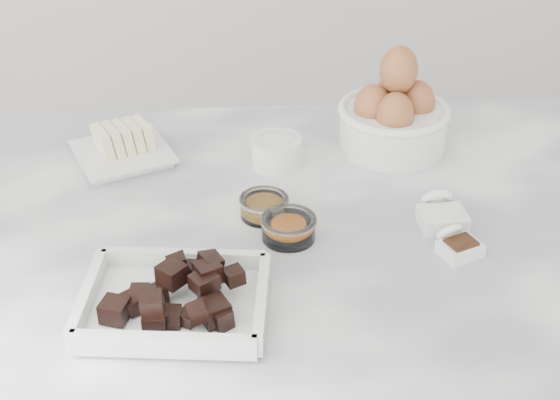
# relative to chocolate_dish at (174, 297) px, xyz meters

# --- Properties ---
(marble_slab) EXTENTS (1.20, 0.80, 0.04)m
(marble_slab) POSITION_rel_chocolate_dish_xyz_m (0.11, 0.14, -0.04)
(marble_slab) COLOR white
(marble_slab) RESTS_ON cabinet
(chocolate_dish) EXTENTS (0.23, 0.18, 0.06)m
(chocolate_dish) POSITION_rel_chocolate_dish_xyz_m (0.00, 0.00, 0.00)
(chocolate_dish) COLOR white
(chocolate_dish) RESTS_ON marble_slab
(butter_plate) EXTENTS (0.18, 0.18, 0.06)m
(butter_plate) POSITION_rel_chocolate_dish_xyz_m (-0.10, 0.37, -0.00)
(butter_plate) COLOR white
(butter_plate) RESTS_ON marble_slab
(sugar_ramekin) EXTENTS (0.08, 0.08, 0.05)m
(sugar_ramekin) POSITION_rel_chocolate_dish_xyz_m (0.14, 0.33, 0.00)
(sugar_ramekin) COLOR white
(sugar_ramekin) RESTS_ON marble_slab
(egg_bowl) EXTENTS (0.18, 0.18, 0.17)m
(egg_bowl) POSITION_rel_chocolate_dish_xyz_m (0.32, 0.38, 0.03)
(egg_bowl) COLOR white
(egg_bowl) RESTS_ON marble_slab
(honey_bowl) EXTENTS (0.07, 0.07, 0.03)m
(honey_bowl) POSITION_rel_chocolate_dish_xyz_m (0.11, 0.20, -0.01)
(honey_bowl) COLOR white
(honey_bowl) RESTS_ON marble_slab
(zest_bowl) EXTENTS (0.07, 0.07, 0.03)m
(zest_bowl) POSITION_rel_chocolate_dish_xyz_m (0.14, 0.14, -0.01)
(zest_bowl) COLOR white
(zest_bowl) RESTS_ON marble_slab
(vanilla_spoon) EXTENTS (0.06, 0.07, 0.04)m
(vanilla_spoon) POSITION_rel_chocolate_dish_xyz_m (0.35, 0.10, -0.01)
(vanilla_spoon) COLOR white
(vanilla_spoon) RESTS_ON marble_slab
(salt_spoon) EXTENTS (0.06, 0.08, 0.05)m
(salt_spoon) POSITION_rel_chocolate_dish_xyz_m (0.35, 0.16, -0.01)
(salt_spoon) COLOR white
(salt_spoon) RESTS_ON marble_slab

